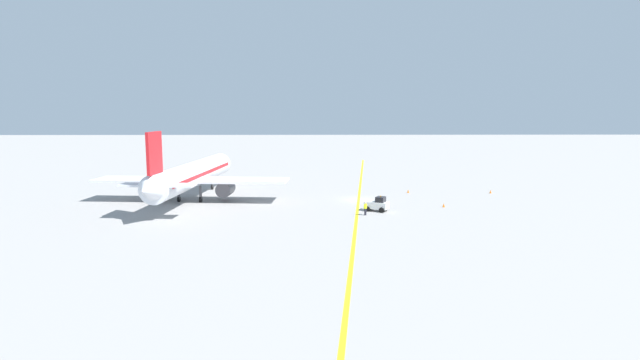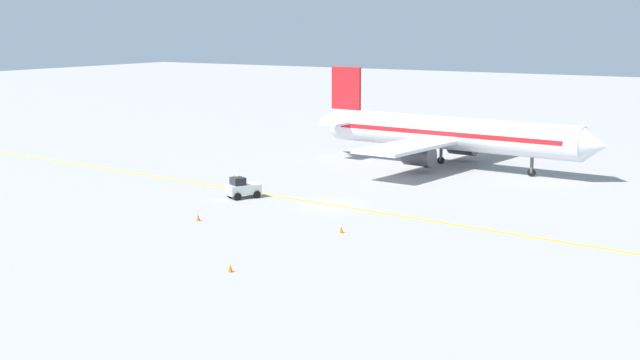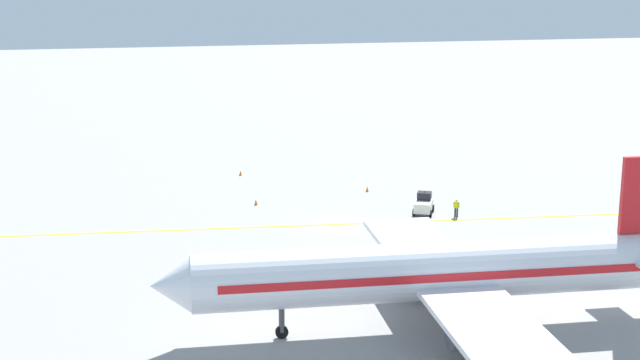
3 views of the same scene
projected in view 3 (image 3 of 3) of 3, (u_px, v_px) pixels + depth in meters
name	position (u px, v px, depth m)	size (l,w,h in m)	color
ground_plane	(341.00, 224.00, 79.06)	(400.00, 400.00, 0.00)	gray
apron_yellow_centreline	(341.00, 224.00, 79.06)	(0.40, 120.00, 0.01)	yellow
airplane_at_gate	(442.00, 272.00, 55.19)	(28.33, 35.55, 10.60)	silver
baggage_tug_white	(424.00, 204.00, 82.38)	(3.35, 2.76, 2.11)	white
ground_crew_worker	(456.00, 207.00, 81.25)	(0.43, 0.44, 1.68)	#23232D
traffic_cone_near_nose	(256.00, 202.00, 85.60)	(0.32, 0.32, 0.55)	orange
traffic_cone_mid_apron	(240.00, 173.00, 98.07)	(0.32, 0.32, 0.55)	orange
traffic_cone_by_wingtip	(367.00, 189.00, 90.82)	(0.32, 0.32, 0.55)	orange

